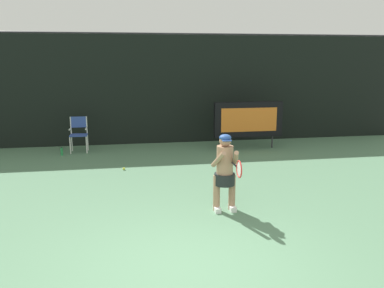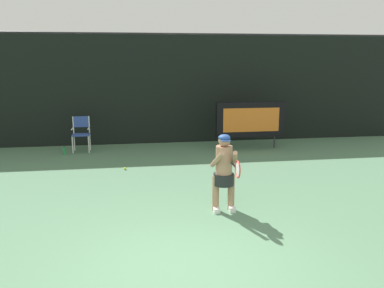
{
  "view_description": "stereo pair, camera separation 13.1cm",
  "coord_description": "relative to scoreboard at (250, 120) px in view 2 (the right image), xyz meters",
  "views": [
    {
      "loc": [
        -0.75,
        -4.89,
        2.84
      ],
      "look_at": [
        0.63,
        3.29,
        1.05
      ],
      "focal_mm": 37.23,
      "sensor_mm": 36.0,
      "label": 1
    },
    {
      "loc": [
        -0.62,
        -4.91,
        2.84
      ],
      "look_at": [
        0.63,
        3.29,
        1.05
      ],
      "focal_mm": 37.23,
      "sensor_mm": 36.0,
      "label": 2
    }
  ],
  "objects": [
    {
      "name": "umpire_chair",
      "position": [
        -5.27,
        0.46,
        -0.33
      ],
      "size": [
        0.52,
        0.44,
        1.08
      ],
      "color": "white",
      "rests_on": "ground"
    },
    {
      "name": "ground",
      "position": [
        -3.08,
        -7.28,
        -0.96
      ],
      "size": [
        18.0,
        22.0,
        0.03
      ],
      "color": "#507758"
    },
    {
      "name": "scoreboard",
      "position": [
        0.0,
        0.0,
        0.0
      ],
      "size": [
        2.2,
        0.21,
        1.5
      ],
      "color": "black",
      "rests_on": "ground"
    },
    {
      "name": "tennis_player",
      "position": [
        -2.03,
        -5.02,
        -0.14
      ],
      "size": [
        0.53,
        0.6,
        1.47
      ],
      "color": "white",
      "rests_on": "ground"
    },
    {
      "name": "water_bottle",
      "position": [
        -5.74,
        0.03,
        -0.82
      ],
      "size": [
        0.07,
        0.07,
        0.27
      ],
      "color": "#268A47",
      "rests_on": "ground"
    },
    {
      "name": "tennis_racket",
      "position": [
        -1.92,
        -5.56,
        0.02
      ],
      "size": [
        0.03,
        0.6,
        0.31
      ],
      "rotation": [
        0.0,
        0.0,
        -0.07
      ],
      "color": "black"
    },
    {
      "name": "backdrop_screen",
      "position": [
        -3.08,
        1.4,
        0.86
      ],
      "size": [
        18.0,
        0.12,
        3.66
      ],
      "color": "black",
      "rests_on": "ground"
    },
    {
      "name": "tennis_ball_spare",
      "position": [
        -3.92,
        -1.88,
        -0.91
      ],
      "size": [
        0.07,
        0.07,
        0.07
      ],
      "color": "#CCDB3D",
      "rests_on": "ground"
    }
  ]
}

